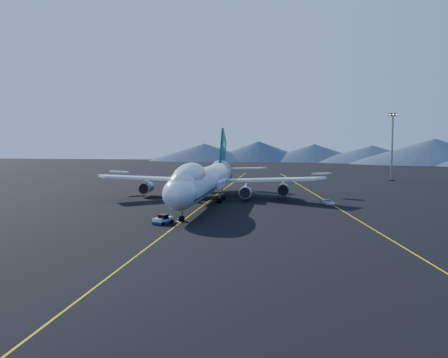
# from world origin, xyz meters

# --- Properties ---
(ground) EXTENTS (500.00, 500.00, 0.00)m
(ground) POSITION_xyz_m (0.00, 0.00, 0.00)
(ground) COLOR black
(ground) RESTS_ON ground
(taxiway_line_main) EXTENTS (0.25, 220.00, 0.01)m
(taxiway_line_main) POSITION_xyz_m (0.00, 0.00, 0.01)
(taxiway_line_main) COLOR yellow
(taxiway_line_main) RESTS_ON ground
(taxiway_line_side) EXTENTS (28.08, 198.09, 0.01)m
(taxiway_line_side) POSITION_xyz_m (30.00, 10.00, 0.01)
(taxiway_line_side) COLOR yellow
(taxiway_line_side) RESTS_ON ground
(boeing_747) EXTENTS (59.62, 72.43, 19.37)m
(boeing_747) POSITION_xyz_m (0.00, 0.03, 5.81)
(boeing_747) COLOR silver
(boeing_747) RESTS_ON ground
(pushback_tug) EXTENTS (3.51, 4.72, 1.84)m
(pushback_tug) POSITION_xyz_m (-3.00, -29.50, 0.58)
(pushback_tug) COLOR silver
(pushback_tug) RESTS_ON ground
(service_van) EXTENTS (3.95, 5.54, 1.40)m
(service_van) POSITION_xyz_m (30.00, 1.50, 0.70)
(service_van) COLOR silver
(service_van) RESTS_ON ground
(floodlight_mast) EXTENTS (3.18, 2.38, 25.70)m
(floodlight_mast) POSITION_xyz_m (59.07, 76.23, 13.02)
(floodlight_mast) COLOR black
(floodlight_mast) RESTS_ON ground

